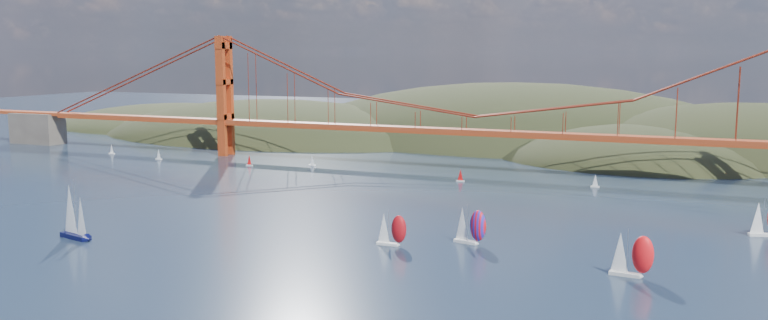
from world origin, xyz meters
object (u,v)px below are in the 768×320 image
at_px(racer_0, 391,229).
at_px(racer_rwb, 470,225).
at_px(racer_1, 631,254).
at_px(racer_3, 766,218).
at_px(sloop_navy, 73,212).

height_order(racer_0, racer_rwb, racer_rwb).
bearing_deg(racer_0, racer_rwb, 27.19).
bearing_deg(racer_0, racer_1, -5.09).
xyz_separation_m(racer_3, racer_rwb, (-69.24, -37.25, 0.01)).
bearing_deg(racer_0, racer_3, 27.43).
bearing_deg(sloop_navy, racer_3, 36.57).
relative_size(racer_1, racer_rwb, 1.04).
bearing_deg(racer_rwb, racer_3, 41.69).
bearing_deg(racer_rwb, racer_1, -5.52).
xyz_separation_m(sloop_navy, racer_0, (78.24, 24.68, -2.67)).
distance_m(racer_1, racer_rwb, 41.84).
relative_size(racer_0, racer_rwb, 0.88).
height_order(racer_1, racer_rwb, racer_1).
bearing_deg(racer_rwb, racer_0, -138.61).
bearing_deg(racer_0, sloop_navy, -163.28).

